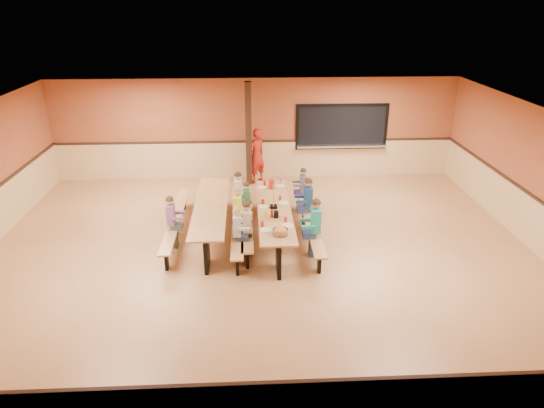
{
  "coord_description": "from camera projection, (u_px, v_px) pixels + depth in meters",
  "views": [
    {
      "loc": [
        -0.23,
        -9.18,
        5.15
      ],
      "look_at": [
        0.25,
        0.12,
        1.15
      ],
      "focal_mm": 32.0,
      "sensor_mm": 36.0,
      "label": 1
    }
  ],
  "objects": [
    {
      "name": "condiment_ketchup",
      "position": [
        272.0,
        213.0,
        10.48
      ],
      "size": [
        0.06,
        0.06,
        0.17
      ],
      "primitive_type": "cylinder",
      "color": "#B2140F",
      "rests_on": "cafeteria_table_main"
    },
    {
      "name": "structural_post",
      "position": [
        249.0,
        134.0,
        13.91
      ],
      "size": [
        0.18,
        0.18,
        3.0
      ],
      "primitive_type": "cube",
      "color": "black",
      "rests_on": "ground"
    },
    {
      "name": "condiment_mustard",
      "position": [
        266.0,
        214.0,
        10.46
      ],
      "size": [
        0.06,
        0.06,
        0.17
      ],
      "primitive_type": "cylinder",
      "color": "yellow",
      "rests_on": "cafeteria_table_main"
    },
    {
      "name": "standing_woman",
      "position": [
        257.0,
        156.0,
        14.31
      ],
      "size": [
        0.7,
        0.69,
        1.64
      ],
      "primitive_type": "imported",
      "rotation": [
        0.0,
        0.0,
        3.9
      ],
      "color": "red",
      "rests_on": "ground"
    },
    {
      "name": "seated_child_grey_left",
      "position": [
        238.0,
        196.0,
        11.91
      ],
      "size": [
        0.38,
        0.31,
        1.24
      ],
      "primitive_type": null,
      "color": "silver",
      "rests_on": "ground"
    },
    {
      "name": "seated_child_teal_right",
      "position": [
        315.0,
        228.0,
        10.22
      ],
      "size": [
        0.41,
        0.34,
        1.3
      ],
      "primitive_type": null,
      "color": "teal",
      "rests_on": "ground"
    },
    {
      "name": "table_paddle",
      "position": [
        274.0,
        202.0,
        10.92
      ],
      "size": [
        0.16,
        0.16,
        0.56
      ],
      "color": "black",
      "rests_on": "cafeteria_table_main"
    },
    {
      "name": "room_envelope",
      "position": [
        260.0,
        226.0,
        10.2
      ],
      "size": [
        12.04,
        10.04,
        3.02
      ],
      "color": "#9B4F2D",
      "rests_on": "ground"
    },
    {
      "name": "kitchen_pass_through",
      "position": [
        342.0,
        129.0,
        14.56
      ],
      "size": [
        2.78,
        0.28,
        1.38
      ],
      "color": "black",
      "rests_on": "ground"
    },
    {
      "name": "place_settings",
      "position": [
        274.0,
        206.0,
        10.92
      ],
      "size": [
        0.65,
        3.3,
        0.11
      ],
      "primitive_type": null,
      "color": "beige",
      "rests_on": "cafeteria_table_main"
    },
    {
      "name": "chip_bowl",
      "position": [
        280.0,
        231.0,
        9.71
      ],
      "size": [
        0.32,
        0.32,
        0.15
      ],
      "primitive_type": null,
      "color": "orange",
      "rests_on": "cafeteria_table_main"
    },
    {
      "name": "cafeteria_table_main",
      "position": [
        274.0,
        217.0,
        11.02
      ],
      "size": [
        1.91,
        3.7,
        0.74
      ],
      "color": "#B37C47",
      "rests_on": "ground"
    },
    {
      "name": "seated_child_purple_sec",
      "position": [
        171.0,
        222.0,
        10.59
      ],
      "size": [
        0.36,
        0.3,
        1.2
      ],
      "primitive_type": null,
      "color": "#7D4B7B",
      "rests_on": "ground"
    },
    {
      "name": "punch_pitcher",
      "position": [
        271.0,
        184.0,
        12.04
      ],
      "size": [
        0.16,
        0.16,
        0.22
      ],
      "primitive_type": "cylinder",
      "color": "#B11F17",
      "rests_on": "cafeteria_table_main"
    },
    {
      "name": "seated_adult_yellow",
      "position": [
        238.0,
        214.0,
        10.84
      ],
      "size": [
        0.42,
        0.35,
        1.32
      ],
      "primitive_type": null,
      "color": "yellow",
      "rests_on": "ground"
    },
    {
      "name": "cafeteria_table_second",
      "position": [
        211.0,
        214.0,
        11.2
      ],
      "size": [
        1.91,
        3.7,
        0.74
      ],
      "color": "#B37C47",
      "rests_on": "ground"
    },
    {
      "name": "napkin_dispenser",
      "position": [
        276.0,
        214.0,
        10.48
      ],
      "size": [
        0.1,
        0.14,
        0.13
      ],
      "primitive_type": "cube",
      "color": "black",
      "rests_on": "cafeteria_table_main"
    },
    {
      "name": "seated_child_navy_right",
      "position": [
        308.0,
        204.0,
        11.45
      ],
      "size": [
        0.39,
        0.32,
        1.26
      ],
      "primitive_type": null,
      "color": "navy",
      "rests_on": "ground"
    },
    {
      "name": "seated_child_tan_sec",
      "position": [
        247.0,
        229.0,
        10.27
      ],
      "size": [
        0.37,
        0.3,
        1.22
      ],
      "primitive_type": null,
      "color": "beige",
      "rests_on": "ground"
    },
    {
      "name": "ground",
      "position": [
        261.0,
        255.0,
        10.47
      ],
      "size": [
        12.0,
        12.0,
        0.0
      ],
      "primitive_type": "plane",
      "color": "#9F663C",
      "rests_on": "ground"
    },
    {
      "name": "seated_child_green_sec",
      "position": [
        247.0,
        205.0,
        11.51
      ],
      "size": [
        0.34,
        0.28,
        1.15
      ],
      "primitive_type": null,
      "color": "#2F6338",
      "rests_on": "ground"
    },
    {
      "name": "seated_child_white_left",
      "position": [
        237.0,
        234.0,
        10.12
      ],
      "size": [
        0.35,
        0.29,
        1.17
      ],
      "primitive_type": null,
      "color": "silver",
      "rests_on": "ground"
    },
    {
      "name": "seated_child_char_right",
      "position": [
        303.0,
        190.0,
        12.41
      ],
      "size": [
        0.34,
        0.28,
        1.16
      ],
      "primitive_type": null,
      "color": "#51545C",
      "rests_on": "ground"
    }
  ]
}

